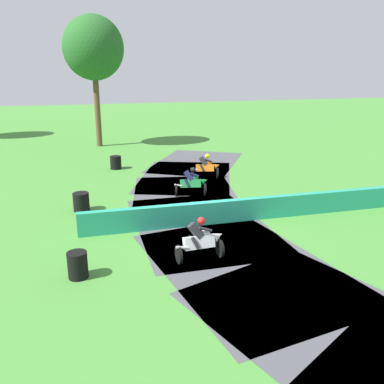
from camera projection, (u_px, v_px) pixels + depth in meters
ground_plane at (200, 224)px, 16.09m from camera, size 120.00×120.00×0.00m
track_asphalt at (231, 221)px, 16.42m from camera, size 9.92×30.59×0.01m
safety_barrier at (312, 203)px, 17.19m from camera, size 19.22×0.69×0.90m
motorcycle_lead_orange at (206, 167)px, 22.78m from camera, size 1.72×1.10×1.43m
motorcycle_chase_green at (192, 182)px, 19.72m from camera, size 1.72×1.06×1.42m
motorcycle_trailing_white at (201, 240)px, 13.03m from camera, size 1.68×0.84×1.43m
tire_stack_near at (116, 162)px, 24.91m from camera, size 0.67×0.67×0.80m
tire_stack_mid_a at (81, 202)px, 17.53m from camera, size 0.68×0.68×0.80m
tire_stack_mid_b at (78, 265)px, 11.88m from camera, size 0.58×0.58×0.80m
tree_far_left at (93, 48)px, 30.37m from camera, size 4.52×4.52×9.78m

